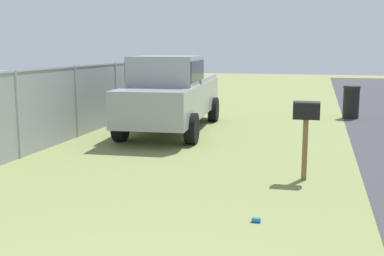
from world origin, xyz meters
TOP-DOWN VIEW (x-y plane):
  - mailbox at (5.99, -1.37)m, footprint 0.23×0.46m
  - pickup_truck at (10.10, 2.38)m, footprint 5.66×2.37m
  - trash_bin at (13.98, -2.61)m, footprint 0.54×0.54m
  - fence_section at (8.63, 4.48)m, footprint 15.03×0.07m
  - litter_can_near_hydrant at (3.67, -0.83)m, footprint 0.07×0.12m

SIDE VIEW (x-z plane):
  - litter_can_near_hydrant at x=3.67m, z-range 0.00..0.07m
  - trash_bin at x=13.98m, z-range 0.00..1.08m
  - fence_section at x=8.63m, z-range 0.07..1.93m
  - pickup_truck at x=10.10m, z-range 0.06..2.15m
  - mailbox at x=5.99m, z-range 0.41..1.82m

